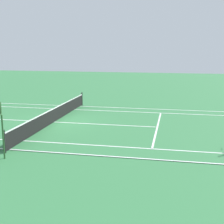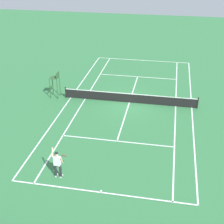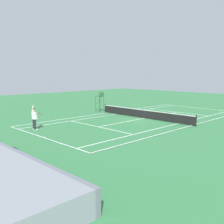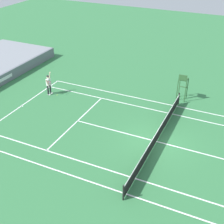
% 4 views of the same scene
% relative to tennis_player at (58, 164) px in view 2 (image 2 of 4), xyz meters
% --- Properties ---
extents(ground_plane, '(80.00, 80.00, 0.00)m').
position_rel_tennis_player_xyz_m(ground_plane, '(-2.84, -10.98, -0.99)').
color(ground_plane, '#337542').
extents(court, '(11.08, 23.88, 0.03)m').
position_rel_tennis_player_xyz_m(court, '(-2.84, -10.98, -0.98)').
color(court, '#337542').
rests_on(court, ground).
extents(net, '(11.98, 0.10, 1.07)m').
position_rel_tennis_player_xyz_m(net, '(-2.84, -10.98, -0.47)').
color(net, black).
rests_on(net, ground).
extents(tennis_player, '(0.77, 0.62, 2.08)m').
position_rel_tennis_player_xyz_m(tennis_player, '(0.00, 0.00, 0.00)').
color(tennis_player, '#232328').
rests_on(tennis_player, ground).
extents(tennis_ball, '(0.07, 0.07, 0.07)m').
position_rel_tennis_player_xyz_m(tennis_ball, '(0.13, -0.71, -0.96)').
color(tennis_ball, '#D1E533').
rests_on(tennis_ball, ground).
extents(umpire_chair, '(0.77, 0.77, 2.44)m').
position_rel_tennis_player_xyz_m(umpire_chair, '(4.03, -10.98, 0.56)').
color(umpire_chair, '#2D562D').
rests_on(umpire_chair, ground).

